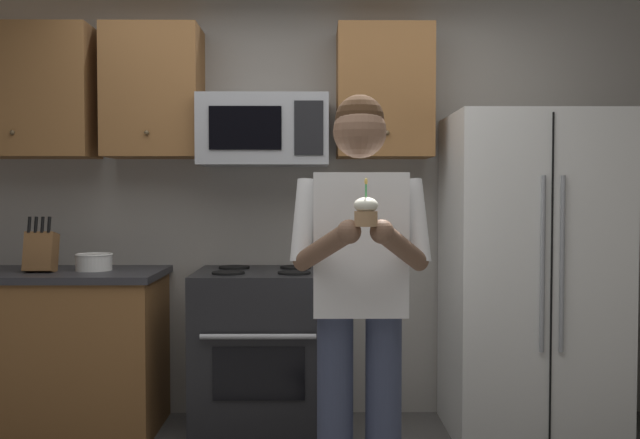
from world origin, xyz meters
name	(u,v)px	position (x,y,z in m)	size (l,w,h in m)	color
wall_back	(292,203)	(0.00, 1.75, 1.30)	(4.40, 0.10, 2.60)	gray
oven_range	(263,351)	(-0.15, 1.36, 0.46)	(0.76, 0.70, 0.93)	black
microwave	(264,131)	(-0.15, 1.48, 1.72)	(0.74, 0.41, 0.40)	#9EA0A5
refrigerator	(529,275)	(1.35, 1.32, 0.90)	(0.90, 0.75, 1.80)	white
cabinet_row_upper	(166,93)	(-0.72, 1.53, 1.95)	(2.78, 0.36, 0.76)	brown
counter_left	(36,351)	(-1.45, 1.38, 0.46)	(1.44, 0.66, 0.92)	brown
knife_block	(41,251)	(-1.39, 1.33, 1.03)	(0.16, 0.15, 0.32)	brown
bowl_large_white	(94,262)	(-1.12, 1.40, 0.97)	(0.21, 0.21, 0.10)	white
person	(360,282)	(0.33, 0.28, 1.00)	(0.60, 0.48, 1.76)	#383F59
cupcake	(366,211)	(0.33, -0.05, 1.29)	(0.09, 0.09, 0.17)	#A87F56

